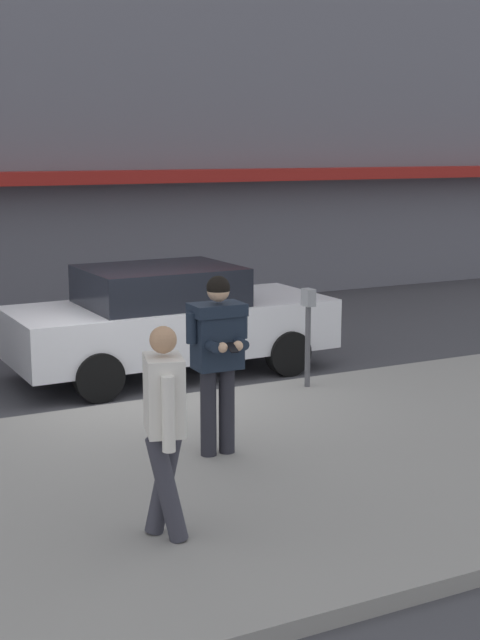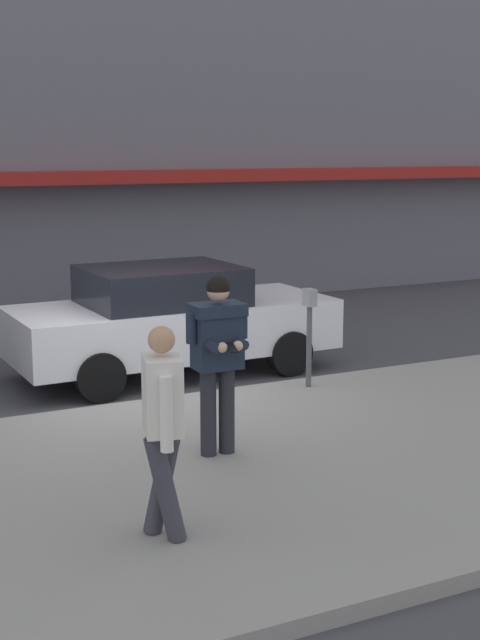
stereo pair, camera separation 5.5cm
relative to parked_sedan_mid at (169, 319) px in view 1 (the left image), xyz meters
name	(u,v)px [view 1 (the left image)]	position (x,y,z in m)	size (l,w,h in m)	color
ground_plane	(139,406)	(-0.95, -1.30, -0.79)	(80.00, 80.00, 0.00)	#3D3D42
sidewalk	(332,458)	(0.05, -4.15, -0.72)	(32.00, 5.30, 0.14)	gray
curb_paint_line	(210,395)	(0.05, -1.25, -0.79)	(28.00, 0.12, 0.01)	silver
parked_sedan_mid	(169,319)	(0.00, 0.00, 0.00)	(4.54, 2.01, 1.54)	silver
man_texting_on_phone	(218,346)	(-1.00, -3.68, 0.46)	(0.65, 0.59, 1.81)	#23232B
pedestrian_in_light_coat	(164,419)	(-2.20, -5.23, 0.32)	(0.40, 0.58, 1.70)	#33333D
parking_meter	(308,323)	(1.12, -1.90, 0.18)	(0.12, 0.18, 1.27)	#4C4C51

